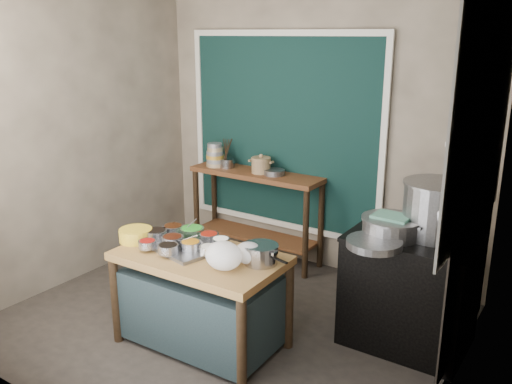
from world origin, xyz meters
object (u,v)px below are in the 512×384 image
Objects in this scene: condiment_tray at (183,246)px; ceramic_crock at (261,166)px; back_counter at (256,215)px; yellow_basin at (136,235)px; steamer at (391,227)px; stove_block at (409,292)px; stock_pot at (437,209)px; utensil_cup at (227,163)px; prep_table at (201,300)px; saucepan at (261,254)px.

ceramic_crock is (-0.33, 1.60, 0.26)m from condiment_tray.
back_counter is 6.87× the size of ceramic_crock.
back_counter reaches higher than condiment_tray.
steamer reaches higher than yellow_basin.
stock_pot is at bearing 36.11° from stove_block.
yellow_basin is at bearing -153.27° from steamer.
back_counter is at bearing 162.47° from stock_pot.
stove_block is 1.54× the size of condiment_tray.
stove_block and yellow_basin have the same top height.
stock_pot reaches higher than utensil_cup.
ceramic_crock is (-0.53, 1.64, 0.65)m from prep_table.
saucepan is at bearing -134.84° from steamer.
saucepan is 2.08m from utensil_cup.
stove_block is at bearing 35.97° from steamer.
saucepan is (0.66, 0.08, 0.06)m from condiment_tray.
saucepan is at bearing -136.23° from stove_block.
stock_pot is (1.96, -0.63, 0.07)m from ceramic_crock.
steamer reaches higher than condiment_tray.
stove_block is 2.06m from ceramic_crock.
steamer reaches higher than back_counter.
back_counter is 2.04m from stove_block.
stock_pot is at bearing 33.96° from prep_table.
utensil_cup is 2.46m from stock_pot.
condiment_tray is 1.66m from ceramic_crock.
yellow_basin is at bearing -151.93° from stock_pot.
steamer is at bearing -144.03° from stove_block.
ceramic_crock reaches higher than utensil_cup.
stock_pot is (0.96, 0.89, 0.27)m from saucepan.
prep_table is 5.92× the size of ceramic_crock.
prep_table is 4.81× the size of yellow_basin.
stock_pot reaches higher than saucepan.
utensil_cup reaches higher than back_counter.
utensil_cup reaches higher than condiment_tray.
condiment_tray is 1.29× the size of steamer.
steamer is at bearing 33.78° from prep_table.
stove_block is 3.46× the size of saucepan.
saucepan is (-0.84, -0.80, 0.40)m from stove_block.
saucepan is 0.57× the size of steamer.
saucepan is 0.99m from steamer.
utensil_cup reaches higher than saucepan.
prep_table is at bearing -69.99° from back_counter.
utensil_cup is at bearing 147.19° from saucepan.
condiment_tray is at bearing -149.63° from stove_block.
condiment_tray is at bearing -64.46° from utensil_cup.
condiment_tray is 3.59× the size of utensil_cup.
stove_block is at bearing 33.88° from prep_table.
back_counter is at bearing 108.68° from prep_table.
back_counter is 5.58× the size of yellow_basin.
yellow_basin is (-0.39, -0.11, 0.04)m from condiment_tray.
stove_block is 0.56m from steamer.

